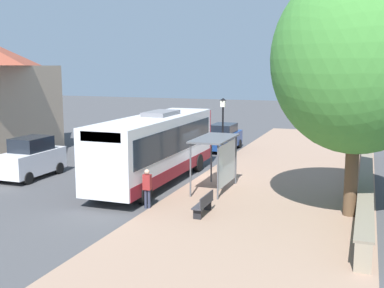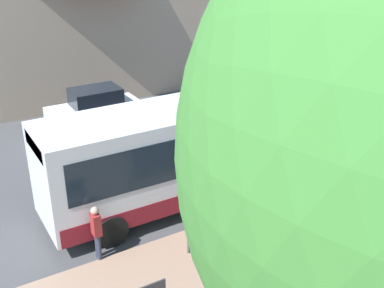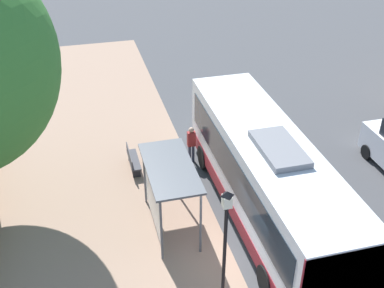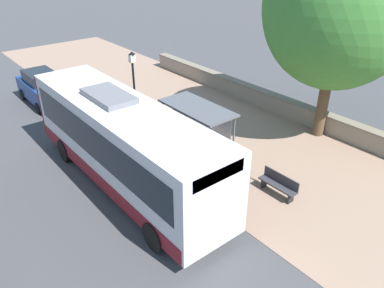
{
  "view_description": "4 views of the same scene",
  "coord_description": "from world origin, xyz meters",
  "px_view_note": "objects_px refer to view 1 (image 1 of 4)",
  "views": [
    {
      "loc": [
        -8.43,
        23.98,
        5.93
      ],
      "look_at": [
        -0.95,
        3.54,
        2.41
      ],
      "focal_mm": 45.0,
      "sensor_mm": 36.0,
      "label": 1
    },
    {
      "loc": [
        -10.78,
        9.56,
        8.63
      ],
      "look_at": [
        1.05,
        2.57,
        2.33
      ],
      "focal_mm": 45.0,
      "sensor_mm": 36.0,
      "label": 2
    },
    {
      "loc": [
        -4.3,
        -10.61,
        11.71
      ],
      "look_at": [
        -0.44,
        4.12,
        2.22
      ],
      "focal_mm": 45.0,
      "sensor_mm": 36.0,
      "label": 3
    },
    {
      "loc": [
        7.5,
        13.25,
        8.71
      ],
      "look_at": [
        -0.02,
        4.04,
        2.13
      ],
      "focal_mm": 35.0,
      "sensor_mm": 36.0,
      "label": 4
    }
  ],
  "objects_px": {
    "street_lamp_near": "(223,129)",
    "shade_tree": "(357,60)",
    "bus": "(155,147)",
    "pedestrian": "(147,185)",
    "parked_car_behind_bus": "(223,138)",
    "bus_shelter": "(218,147)",
    "parked_car_far_lane": "(31,159)",
    "bench": "(204,204)"
  },
  "relations": [
    {
      "from": "bus_shelter",
      "to": "parked_car_far_lane",
      "type": "height_order",
      "value": "bus_shelter"
    },
    {
      "from": "bench",
      "to": "street_lamp_near",
      "type": "height_order",
      "value": "street_lamp_near"
    },
    {
      "from": "pedestrian",
      "to": "shade_tree",
      "type": "height_order",
      "value": "shade_tree"
    },
    {
      "from": "parked_car_far_lane",
      "to": "street_lamp_near",
      "type": "bearing_deg",
      "value": -153.84
    },
    {
      "from": "bus_shelter",
      "to": "parked_car_far_lane",
      "type": "relative_size",
      "value": 0.84
    },
    {
      "from": "shade_tree",
      "to": "parked_car_far_lane",
      "type": "height_order",
      "value": "shade_tree"
    },
    {
      "from": "parked_car_far_lane",
      "to": "shade_tree",
      "type": "bearing_deg",
      "value": 176.07
    },
    {
      "from": "shade_tree",
      "to": "street_lamp_near",
      "type": "bearing_deg",
      "value": -39.15
    },
    {
      "from": "bus_shelter",
      "to": "bench",
      "type": "xyz_separation_m",
      "value": [
        -0.63,
        3.91,
        -1.65
      ]
    },
    {
      "from": "bus_shelter",
      "to": "shade_tree",
      "type": "relative_size",
      "value": 0.35
    },
    {
      "from": "pedestrian",
      "to": "bench",
      "type": "distance_m",
      "value": 2.59
    },
    {
      "from": "parked_car_far_lane",
      "to": "pedestrian",
      "type": "bearing_deg",
      "value": 159.95
    },
    {
      "from": "pedestrian",
      "to": "bench",
      "type": "bearing_deg",
      "value": 178.45
    },
    {
      "from": "bus_shelter",
      "to": "street_lamp_near",
      "type": "height_order",
      "value": "street_lamp_near"
    },
    {
      "from": "bus",
      "to": "street_lamp_near",
      "type": "relative_size",
      "value": 2.52
    },
    {
      "from": "bus",
      "to": "bus_shelter",
      "type": "height_order",
      "value": "bus"
    },
    {
      "from": "bench",
      "to": "parked_car_behind_bus",
      "type": "height_order",
      "value": "parked_car_behind_bus"
    },
    {
      "from": "bench",
      "to": "bus",
      "type": "bearing_deg",
      "value": -46.72
    },
    {
      "from": "pedestrian",
      "to": "parked_car_behind_bus",
      "type": "height_order",
      "value": "parked_car_behind_bus"
    },
    {
      "from": "bus",
      "to": "parked_car_far_lane",
      "type": "xyz_separation_m",
      "value": [
        6.74,
        1.26,
        -0.83
      ]
    },
    {
      "from": "bus",
      "to": "parked_car_far_lane",
      "type": "height_order",
      "value": "bus"
    },
    {
      "from": "bus",
      "to": "bus_shelter",
      "type": "distance_m",
      "value": 3.5
    },
    {
      "from": "bus",
      "to": "parked_car_behind_bus",
      "type": "bearing_deg",
      "value": -92.95
    },
    {
      "from": "pedestrian",
      "to": "shade_tree",
      "type": "bearing_deg",
      "value": -166.66
    },
    {
      "from": "bus",
      "to": "bench",
      "type": "bearing_deg",
      "value": 133.28
    },
    {
      "from": "street_lamp_near",
      "to": "parked_car_far_lane",
      "type": "bearing_deg",
      "value": 26.16
    },
    {
      "from": "pedestrian",
      "to": "street_lamp_near",
      "type": "relative_size",
      "value": 0.4
    },
    {
      "from": "bus",
      "to": "pedestrian",
      "type": "relative_size",
      "value": 6.27
    },
    {
      "from": "shade_tree",
      "to": "parked_car_behind_bus",
      "type": "bearing_deg",
      "value": -54.72
    },
    {
      "from": "pedestrian",
      "to": "parked_car_behind_bus",
      "type": "xyz_separation_m",
      "value": [
        1.03,
        -14.74,
        -0.07
      ]
    },
    {
      "from": "bus_shelter",
      "to": "pedestrian",
      "type": "relative_size",
      "value": 2.01
    },
    {
      "from": "shade_tree",
      "to": "bus_shelter",
      "type": "bearing_deg",
      "value": -17.45
    },
    {
      "from": "street_lamp_near",
      "to": "shade_tree",
      "type": "relative_size",
      "value": 0.43
    },
    {
      "from": "bus_shelter",
      "to": "street_lamp_near",
      "type": "relative_size",
      "value": 0.81
    },
    {
      "from": "pedestrian",
      "to": "street_lamp_near",
      "type": "distance_m",
      "value": 7.84
    },
    {
      "from": "bus",
      "to": "shade_tree",
      "type": "relative_size",
      "value": 1.08
    },
    {
      "from": "bench",
      "to": "shade_tree",
      "type": "xyz_separation_m",
      "value": [
        -5.51,
        -1.98,
        5.7
      ]
    },
    {
      "from": "bus",
      "to": "pedestrian",
      "type": "distance_m",
      "value": 4.65
    },
    {
      "from": "street_lamp_near",
      "to": "parked_car_behind_bus",
      "type": "distance_m",
      "value": 7.57
    },
    {
      "from": "street_lamp_near",
      "to": "shade_tree",
      "type": "bearing_deg",
      "value": 140.85
    },
    {
      "from": "bus",
      "to": "shade_tree",
      "type": "xyz_separation_m",
      "value": [
        -9.61,
        2.38,
        4.3
      ]
    },
    {
      "from": "street_lamp_near",
      "to": "shade_tree",
      "type": "xyz_separation_m",
      "value": [
        -7.02,
        5.71,
        3.67
      ]
    }
  ]
}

